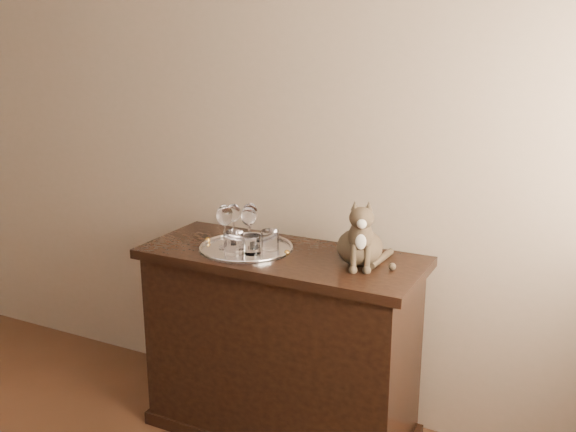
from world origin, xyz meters
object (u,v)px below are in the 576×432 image
wine_glass_b (250,223)px  wine_glass_c (225,227)px  sideboard (281,345)px  tumbler_a (252,245)px  wine_glass_d (249,226)px  tray (246,249)px  wine_glass_a (233,223)px  cat (360,230)px  tumbler_c (270,240)px  tumbler_b (234,243)px

wine_glass_b → wine_glass_c: size_ratio=0.95×
sideboard → wine_glass_b: bearing=165.4°
tumbler_a → wine_glass_d: bearing=127.3°
tray → sideboard: bearing=11.2°
tray → tumbler_a: size_ratio=5.03×
wine_glass_a → tray: bearing=-32.3°
wine_glass_d → cat: 0.50m
wine_glass_c → cat: bearing=9.1°
sideboard → wine_glass_c: wine_glass_c is taller
wine_glass_d → tumbler_a: 0.12m
tumbler_c → tray: bearing=-162.4°
wine_glass_c → wine_glass_d: bearing=43.4°
tray → wine_glass_c: (-0.08, -0.04, 0.10)m
tray → wine_glass_d: 0.10m
tumbler_b → tumbler_a: bearing=25.9°
wine_glass_d → tumbler_a: (0.07, -0.09, -0.05)m
sideboard → tumbler_a: tumbler_a is taller
sideboard → wine_glass_a: 0.58m
cat → tray: bearing=164.8°
wine_glass_b → tumbler_c: 0.14m
wine_glass_a → cat: 0.59m
sideboard → wine_glass_d: bearing=177.9°
wine_glass_c → tumbler_b: size_ratio=2.00×
sideboard → tumbler_c: bearing=178.6°
cat → wine_glass_b: bearing=156.1°
tray → tumbler_a: 0.09m
wine_glass_d → tumbler_b: size_ratio=1.83×
wine_glass_a → tumbler_a: 0.20m
tumbler_b → cat: bearing=15.7°
wine_glass_b → cat: cat is taller
tray → wine_glass_d: wine_glass_d is taller
wine_glass_c → tumbler_c: bearing=20.3°
wine_glass_d → tray: bearing=-80.0°
wine_glass_d → tumbler_c: 0.11m
sideboard → wine_glass_b: wine_glass_b is taller
sideboard → wine_glass_d: wine_glass_d is taller
wine_glass_d → tumbler_a: size_ratio=2.18×
wine_glass_a → cat: bearing=-0.7°
wine_glass_d → tumbler_a: wine_glass_d is taller
tumbler_c → sideboard: bearing=-1.4°
wine_glass_c → cat: cat is taller
tray → wine_glass_a: (-0.10, 0.06, 0.09)m
tumbler_b → wine_glass_c: bearing=145.5°
tumbler_a → cat: cat is taller
wine_glass_b → wine_glass_a: bearing=-171.4°
tumbler_a → tumbler_b: tumbler_b is taller
wine_glass_d → tumbler_b: bearing=-91.9°
tray → tumbler_c: 0.11m
sideboard → tumbler_a: (-0.09, -0.08, 0.47)m
wine_glass_a → wine_glass_d: wine_glass_d is taller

